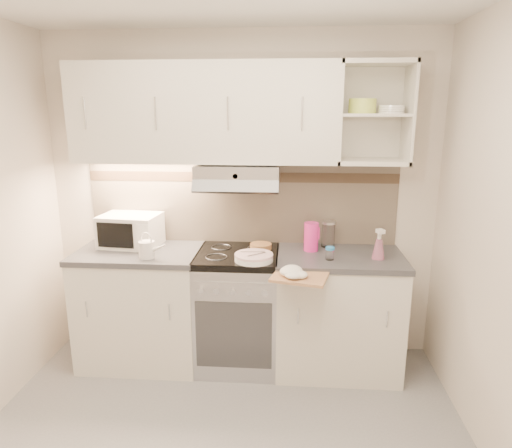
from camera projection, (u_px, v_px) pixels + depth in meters
name	position (u px, v px, depth m)	size (l,w,h in m)	color
room_shell	(221.00, 166.00, 2.48)	(3.04, 2.84, 2.52)	beige
base_cabinet_left	(142.00, 308.00, 3.54)	(0.90, 0.60, 0.86)	silver
worktop_left	(139.00, 253.00, 3.43)	(0.92, 0.62, 0.04)	#47474C
base_cabinet_right	(337.00, 314.00, 3.43)	(0.90, 0.60, 0.86)	silver
worktop_right	(340.00, 257.00, 3.32)	(0.92, 0.62, 0.04)	#47474C
electric_range	(238.00, 309.00, 3.48)	(0.60, 0.60, 0.90)	#B7B7BC
microwave	(131.00, 230.00, 3.51)	(0.46, 0.36, 0.24)	white
watering_can	(148.00, 249.00, 3.23)	(0.22, 0.12, 0.19)	white
plate_stack	(254.00, 257.00, 3.18)	(0.27, 0.27, 0.06)	white
bread_loaf	(261.00, 246.00, 3.45)	(0.16, 0.16, 0.04)	#B67B4D
pink_pitcher	(311.00, 237.00, 3.39)	(0.11, 0.11, 0.21)	#EE2991
glass_jar	(328.00, 234.00, 3.49)	(0.11, 0.11, 0.20)	white
spice_jar	(330.00, 253.00, 3.20)	(0.06, 0.06, 0.09)	silver
spray_bottle	(379.00, 246.00, 3.21)	(0.09, 0.09, 0.23)	#FF97C2
cutting_board	(300.00, 276.00, 2.98)	(0.35, 0.31, 0.02)	#A4844B
dish_towel	(299.00, 271.00, 2.94)	(0.26, 0.22, 0.07)	silver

